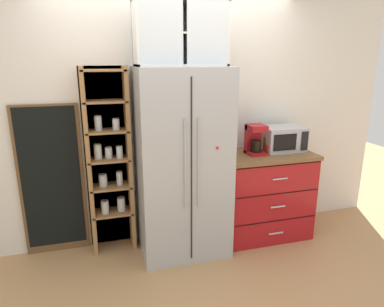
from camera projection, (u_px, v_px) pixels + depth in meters
The scene contains 12 objects.
ground_plane at pixel (183, 248), 3.54m from camera, with size 10.63×10.63×0.00m, color tan.
wall_back_cream at pixel (173, 120), 3.57m from camera, with size 4.94×0.10×2.55m, color silver.
refrigerator at pixel (182, 163), 3.32m from camera, with size 0.85×0.68×1.83m.
pantry_shelf_column at pixel (109, 160), 3.37m from camera, with size 0.46×0.28×1.83m.
counter_cabinet at pixel (264, 194), 3.73m from camera, with size 0.97×0.60×0.94m.
microwave at pixel (282, 139), 3.66m from camera, with size 0.44×0.33×0.26m.
coffee_maker at pixel (255, 139), 3.53m from camera, with size 0.17×0.20×0.31m.
mug_sage at pixel (230, 151), 3.53m from camera, with size 0.12×0.08×0.08m.
mug_red at pixel (269, 149), 3.55m from camera, with size 0.11×0.08×0.10m.
bottle_amber at pixel (266, 143), 3.59m from camera, with size 0.06×0.06×0.24m.
upper_cabinet at pixel (180, 34), 3.04m from camera, with size 0.82×0.32×0.56m.
chalkboard_menu at pixel (52, 181), 3.31m from camera, with size 0.60×0.04×1.50m.
Camera 1 is at (-0.79, -3.05, 1.90)m, focal length 31.97 mm.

